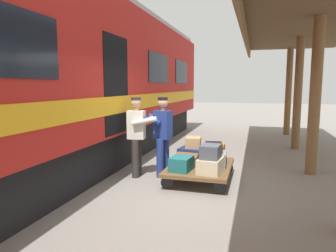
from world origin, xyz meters
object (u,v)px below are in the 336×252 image
object	(u,v)px
suitcase_navy_fabric	(191,153)
suitcase_gray_aluminum	(214,159)
suitcase_teal_softside	(181,164)
suitcase_maroon_trunk	(217,157)
suitcase_black_hardshell	(214,147)
suitcase_tan_vintage	(193,142)
luggage_cart	(200,167)
porter_by_door	(137,134)
suitcase_slate_roller	(211,152)
suitcase_cream_canvas	(210,166)
suitcase_brown_leather	(187,159)
porter_in_overalls	(162,134)
suitcase_orange_carryall	(217,149)
train_car	(54,80)

from	to	relation	value
suitcase_navy_fabric	suitcase_gray_aluminum	size ratio (longest dim) A/B	1.06
suitcase_gray_aluminum	suitcase_teal_softside	bearing A→B (deg)	40.56
suitcase_navy_fabric	suitcase_maroon_trunk	distance (m)	0.56
suitcase_black_hardshell	suitcase_tan_vintage	size ratio (longest dim) A/B	0.92
luggage_cart	porter_by_door	bearing A→B (deg)	3.16
luggage_cart	suitcase_slate_roller	bearing A→B (deg)	120.04
suitcase_cream_canvas	suitcase_slate_roller	world-z (taller)	suitcase_slate_roller
luggage_cart	suitcase_cream_canvas	world-z (taller)	suitcase_cream_canvas
suitcase_brown_leather	porter_in_overalls	xyz separation A→B (m)	(0.56, -0.08, 0.50)
suitcase_maroon_trunk	porter_in_overalls	xyz separation A→B (m)	(1.12, 0.40, 0.53)
suitcase_navy_fabric	suitcase_orange_carryall	world-z (taller)	suitcase_orange_carryall
suitcase_brown_leather	suitcase_navy_fabric	bearing A→B (deg)	-90.00
suitcase_gray_aluminum	porter_by_door	world-z (taller)	porter_by_door
suitcase_tan_vintage	suitcase_black_hardshell	bearing A→B (deg)	137.17
suitcase_tan_vintage	porter_by_door	bearing A→B (deg)	28.34
train_car	luggage_cart	world-z (taller)	train_car
train_car	suitcase_navy_fabric	distance (m)	3.42
luggage_cart	suitcase_navy_fabric	bearing A→B (deg)	-59.71
suitcase_gray_aluminum	suitcase_slate_roller	distance (m)	0.55
luggage_cart	porter_by_door	distance (m)	1.50
suitcase_cream_canvas	porter_in_overalls	xyz separation A→B (m)	(1.12, -0.56, 0.47)
luggage_cart	suitcase_cream_canvas	bearing A→B (deg)	120.29
porter_in_overalls	suitcase_slate_roller	bearing A→B (deg)	153.17
train_car	suitcase_cream_canvas	size ratio (longest dim) A/B	29.44
suitcase_cream_canvas	suitcase_orange_carryall	xyz separation A→B (m)	(0.00, -0.97, 0.13)
suitcase_navy_fabric	luggage_cart	bearing A→B (deg)	120.29
train_car	suitcase_navy_fabric	size ratio (longest dim) A/B	32.21
suitcase_maroon_trunk	suitcase_brown_leather	bearing A→B (deg)	40.56
train_car	suitcase_navy_fabric	world-z (taller)	train_car
suitcase_cream_canvas	suitcase_gray_aluminum	world-z (taller)	suitcase_gray_aluminum
suitcase_brown_leather	suitcase_slate_roller	size ratio (longest dim) A/B	1.28
train_car	luggage_cart	xyz separation A→B (m)	(-3.19, -0.29, -1.79)
suitcase_cream_canvas	suitcase_slate_roller	bearing A→B (deg)	82.40
suitcase_cream_canvas	suitcase_gray_aluminum	bearing A→B (deg)	-90.00
train_car	suitcase_navy_fabric	xyz separation A→B (m)	(-2.91, -0.77, -1.61)
suitcase_navy_fabric	train_car	bearing A→B (deg)	14.85
suitcase_teal_softside	porter_by_door	xyz separation A→B (m)	(1.07, -0.41, 0.47)
suitcase_gray_aluminum	suitcase_tan_vintage	world-z (taller)	suitcase_tan_vintage
train_car	porter_in_overalls	distance (m)	2.64
suitcase_teal_softside	suitcase_black_hardshell	xyz separation A→B (m)	(-0.55, -0.52, 0.25)
suitcase_tan_vintage	suitcase_maroon_trunk	bearing A→B (deg)	176.02
suitcase_cream_canvas	suitcase_orange_carryall	bearing A→B (deg)	-89.87
suitcase_navy_fabric	suitcase_maroon_trunk	size ratio (longest dim) A/B	1.00
porter_by_door	suitcase_orange_carryall	bearing A→B (deg)	-161.00
suitcase_tan_vintage	suitcase_brown_leather	bearing A→B (deg)	86.52
suitcase_maroon_trunk	luggage_cart	bearing A→B (deg)	59.71
suitcase_orange_carryall	porter_by_door	size ratio (longest dim) A/B	0.26
suitcase_brown_leather	porter_in_overalls	size ratio (longest dim) A/B	0.32
suitcase_brown_leather	suitcase_cream_canvas	xyz separation A→B (m)	(-0.56, 0.48, 0.04)
suitcase_cream_canvas	suitcase_tan_vintage	world-z (taller)	suitcase_tan_vintage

